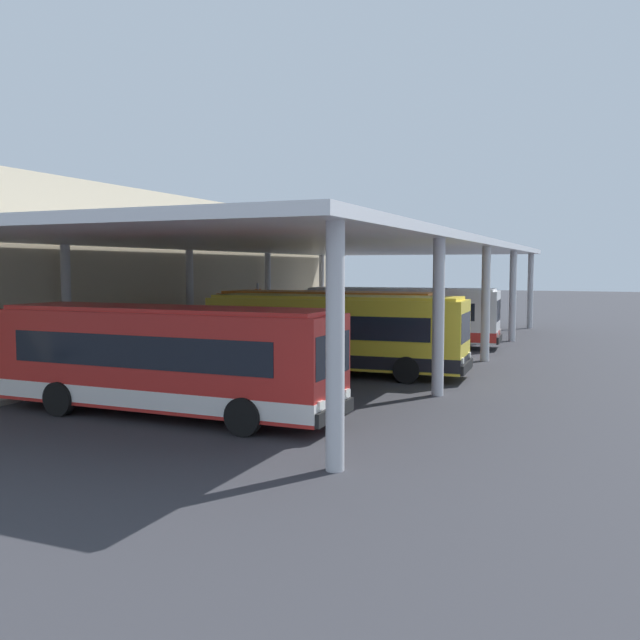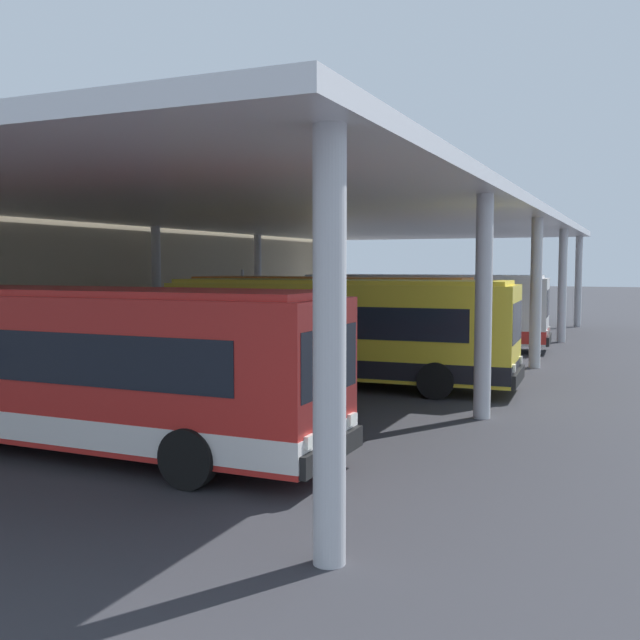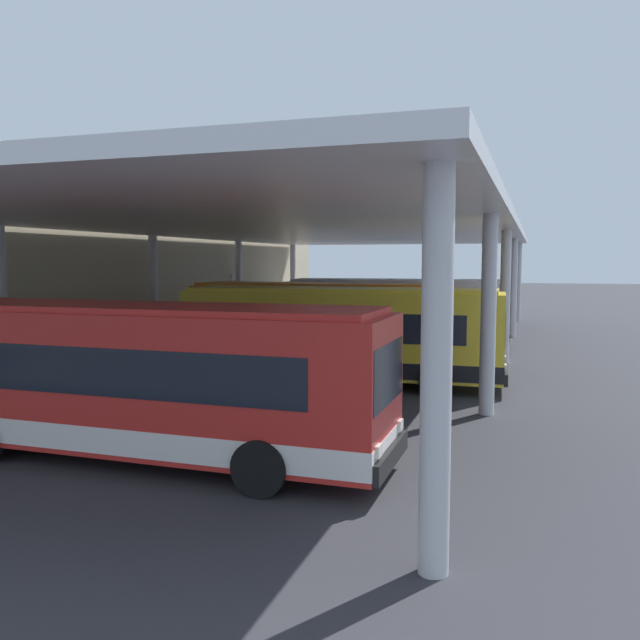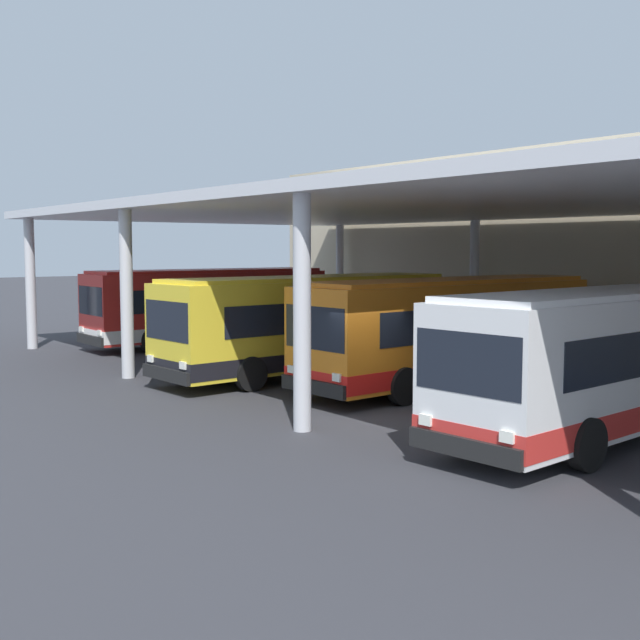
# 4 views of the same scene
# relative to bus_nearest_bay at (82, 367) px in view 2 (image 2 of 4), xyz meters

# --- Properties ---
(ground_plane) EXTENTS (200.00, 200.00, 0.00)m
(ground_plane) POSITION_rel_bus_nearest_bay_xyz_m (15.46, -3.97, -1.66)
(ground_plane) COLOR #333338
(platform_kerb) EXTENTS (42.00, 4.50, 0.18)m
(platform_kerb) POSITION_rel_bus_nearest_bay_xyz_m (15.46, 7.78, -1.57)
(platform_kerb) COLOR gray
(platform_kerb) RESTS_ON ground
(station_building_facade) EXTENTS (48.00, 1.60, 8.24)m
(station_building_facade) POSITION_rel_bus_nearest_bay_xyz_m (15.46, 11.03, 2.46)
(station_building_facade) COLOR #C1B293
(station_building_facade) RESTS_ON ground
(canopy_shelter) EXTENTS (40.00, 17.00, 5.55)m
(canopy_shelter) POSITION_rel_bus_nearest_bay_xyz_m (15.46, 1.53, 3.63)
(canopy_shelter) COLOR silver
(canopy_shelter) RESTS_ON ground
(bus_nearest_bay) EXTENTS (2.74, 10.53, 3.17)m
(bus_nearest_bay) POSITION_rel_bus_nearest_bay_xyz_m (0.00, 0.00, 0.00)
(bus_nearest_bay) COLOR red
(bus_nearest_bay) RESTS_ON ground
(bus_second_bay) EXTENTS (3.09, 10.64, 3.17)m
(bus_second_bay) POSITION_rel_bus_nearest_bay_xyz_m (9.20, -1.56, 0.00)
(bus_second_bay) COLOR yellow
(bus_second_bay) RESTS_ON ground
(bus_middle_bay) EXTENTS (3.04, 10.63, 3.17)m
(bus_middle_bay) POSITION_rel_bus_nearest_bay_xyz_m (13.36, 0.48, 0.00)
(bus_middle_bay) COLOR orange
(bus_middle_bay) RESTS_ON ground
(bus_far_bay) EXTENTS (3.25, 10.68, 3.17)m
(bus_far_bay) POSITION_rel_bus_nearest_bay_xyz_m (19.82, -1.17, 0.00)
(bus_far_bay) COLOR white
(bus_far_bay) RESTS_ON ground
(banner_sign) EXTENTS (0.70, 0.12, 3.20)m
(banner_sign) POSITION_rel_bus_nearest_bay_xyz_m (18.52, 6.97, 0.32)
(banner_sign) COLOR #B2B2B7
(banner_sign) RESTS_ON platform_kerb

